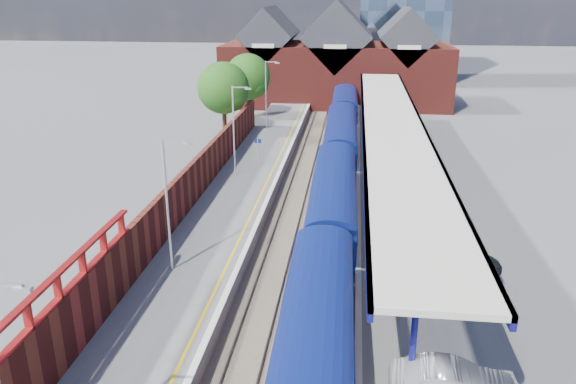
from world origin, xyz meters
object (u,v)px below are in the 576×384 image
at_px(lamp_post_b, 169,198).
at_px(lamp_post_c, 235,125).
at_px(parked_car_silver, 453,384).
at_px(lamp_post_a, 2,380).
at_px(lamp_post_d, 267,91).
at_px(train, 338,160).
at_px(platform_sign, 258,148).
at_px(parked_car_dark, 462,258).
at_px(parked_car_blue, 409,193).

bearing_deg(lamp_post_b, lamp_post_c, 90.00).
bearing_deg(lamp_post_b, parked_car_silver, -33.74).
bearing_deg(parked_car_silver, lamp_post_a, 114.81).
distance_m(lamp_post_d, parked_car_silver, 42.63).
xyz_separation_m(train, lamp_post_c, (-7.86, -1.33, 2.87)).
relative_size(lamp_post_b, lamp_post_d, 1.00).
height_order(lamp_post_a, lamp_post_c, same).
relative_size(platform_sign, parked_car_dark, 0.62).
bearing_deg(parked_car_blue, parked_car_dark, -152.84).
bearing_deg(platform_sign, lamp_post_d, 95.56).
xyz_separation_m(parked_car_dark, parked_car_blue, (-1.92, 9.73, -0.01)).
height_order(lamp_post_a, lamp_post_b, same).
distance_m(lamp_post_c, parked_car_silver, 27.86).
relative_size(lamp_post_a, parked_car_dark, 1.74).
bearing_deg(lamp_post_d, parked_car_silver, -72.50).
bearing_deg(lamp_post_c, lamp_post_b, -90.00).
distance_m(train, lamp_post_b, 19.25).
height_order(lamp_post_d, parked_car_silver, lamp_post_d).
relative_size(lamp_post_d, parked_car_blue, 1.70).
distance_m(platform_sign, parked_car_blue, 13.25).
xyz_separation_m(lamp_post_d, parked_car_blue, (12.94, -20.35, -3.42)).
bearing_deg(parked_car_dark, lamp_post_c, 66.48).
height_order(parked_car_silver, parked_car_dark, parked_car_silver).
relative_size(train, lamp_post_b, 9.42).
bearing_deg(train, lamp_post_b, -114.38).
bearing_deg(lamp_post_d, lamp_post_c, -90.00).
bearing_deg(parked_car_dark, lamp_post_d, 46.21).
relative_size(lamp_post_c, parked_car_blue, 1.70).
distance_m(train, lamp_post_c, 8.47).
bearing_deg(train, parked_car_dark, -65.55).
relative_size(lamp_post_c, parked_car_silver, 1.58).
bearing_deg(parked_car_silver, platform_sign, 24.95).
xyz_separation_m(train, lamp_post_d, (-7.86, 14.67, 2.87)).
bearing_deg(parked_car_silver, train, 12.44).
relative_size(train, lamp_post_c, 9.42).
bearing_deg(parked_car_blue, lamp_post_b, 148.01).
distance_m(train, lamp_post_a, 32.43).
xyz_separation_m(lamp_post_a, lamp_post_d, (0.00, 46.00, 0.00)).
bearing_deg(train, platform_sign, 174.15).
height_order(parked_car_dark, parked_car_blue, parked_car_dark).
distance_m(train, parked_car_dark, 16.93).
height_order(lamp_post_c, lamp_post_d, same).
relative_size(lamp_post_b, parked_car_blue, 1.70).
distance_m(parked_car_silver, parked_car_blue, 20.19).
bearing_deg(parked_car_blue, lamp_post_c, 87.45).
height_order(train, lamp_post_d, lamp_post_d).
bearing_deg(platform_sign, train, -5.85).
distance_m(lamp_post_a, lamp_post_d, 46.00).
xyz_separation_m(train, parked_car_dark, (7.01, -15.41, -0.54)).
bearing_deg(platform_sign, lamp_post_a, -92.44).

